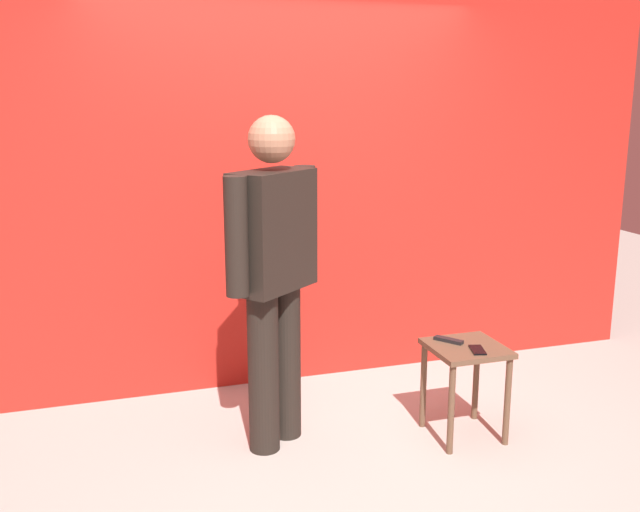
# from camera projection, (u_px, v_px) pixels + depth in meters

# --- Properties ---
(ground_plane) EXTENTS (12.00, 12.00, 0.00)m
(ground_plane) POSITION_uv_depth(u_px,v_px,m) (353.00, 469.00, 3.76)
(ground_plane) COLOR #B7B2A8
(back_wall_red) EXTENTS (5.32, 0.12, 2.78)m
(back_wall_red) POSITION_uv_depth(u_px,v_px,m) (285.00, 176.00, 4.69)
(back_wall_red) COLOR red
(back_wall_red) RESTS_ON ground_plane
(standing_person) EXTENTS (0.63, 0.54, 1.82)m
(standing_person) POSITION_uv_depth(u_px,v_px,m) (273.00, 267.00, 3.83)
(standing_person) COLOR black
(standing_person) RESTS_ON ground_plane
(side_table) EXTENTS (0.41, 0.41, 0.54)m
(side_table) POSITION_uv_depth(u_px,v_px,m) (466.00, 364.00, 4.03)
(side_table) COLOR brown
(side_table) RESTS_ON ground_plane
(cell_phone) EXTENTS (0.11, 0.16, 0.01)m
(cell_phone) POSITION_uv_depth(u_px,v_px,m) (477.00, 350.00, 3.93)
(cell_phone) COLOR black
(cell_phone) RESTS_ON side_table
(tv_remote) EXTENTS (0.14, 0.16, 0.02)m
(tv_remote) POSITION_uv_depth(u_px,v_px,m) (449.00, 340.00, 4.07)
(tv_remote) COLOR black
(tv_remote) RESTS_ON side_table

